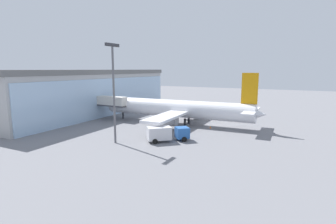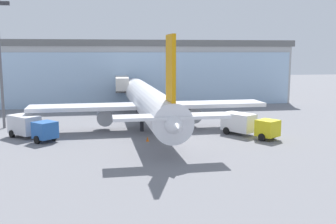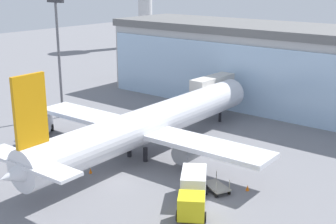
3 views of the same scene
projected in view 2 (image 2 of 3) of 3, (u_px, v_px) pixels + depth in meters
The scene contains 10 objects.
ground at pixel (173, 140), 45.75m from camera, with size 240.00×240.00×0.00m, color slate.
terminal_building at pixel (144, 71), 80.31m from camera, with size 58.28×15.89×12.38m.
jet_bridge at pixel (122, 84), 70.81m from camera, with size 2.45×12.51×5.84m.
apron_light_mast at pixel (0, 53), 51.53m from camera, with size 3.20×0.40×16.64m.
airplane at pixel (149, 102), 52.64m from camera, with size 30.94×39.11×11.80m.
catering_truck at pixel (31, 126), 46.30m from camera, with size 6.59×6.83×2.65m.
fuel_truck at pixel (248, 124), 47.75m from camera, with size 5.88×7.29×2.65m.
baggage_cart at pixel (238, 126), 51.48m from camera, with size 3.21×2.59×1.50m.
safety_cone_nose at pixel (148, 139), 45.05m from camera, with size 0.36×0.36×0.55m, color orange.
safety_cone_wingtip at pixel (249, 125), 53.83m from camera, with size 0.36×0.36×0.55m, color orange.
Camera 2 is at (-7.27, -44.13, 10.22)m, focal length 42.00 mm.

